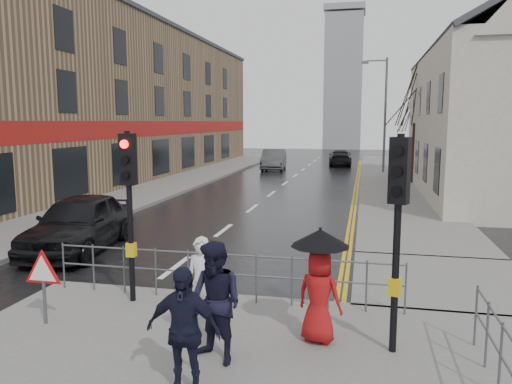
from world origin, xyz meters
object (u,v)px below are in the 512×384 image
at_px(pedestrian_d, 183,331).
at_px(car_mid, 274,159).
at_px(pedestrian_with_umbrella, 320,278).
at_px(car_parked, 79,223).
at_px(pedestrian_a, 202,283).
at_px(pedestrian_b, 216,303).

distance_m(pedestrian_d, car_mid, 32.67).
distance_m(pedestrian_with_umbrella, car_parked, 8.83).
distance_m(pedestrian_with_umbrella, pedestrian_d, 2.55).
xyz_separation_m(pedestrian_a, pedestrian_with_umbrella, (2.03, -0.09, 0.26)).
bearing_deg(car_mid, pedestrian_with_umbrella, -83.74).
distance_m(pedestrian_b, pedestrian_with_umbrella, 1.78).
xyz_separation_m(pedestrian_a, pedestrian_b, (0.59, -1.13, 0.11)).
distance_m(pedestrian_a, car_mid, 30.56).
bearing_deg(car_parked, car_mid, 80.23).
relative_size(pedestrian_a, car_mid, 0.33).
bearing_deg(pedestrian_with_umbrella, car_mid, 101.67).
height_order(pedestrian_a, pedestrian_with_umbrella, pedestrian_with_umbrella).
bearing_deg(pedestrian_d, pedestrian_b, 82.23).
distance_m(pedestrian_a, pedestrian_b, 1.28).
relative_size(pedestrian_b, pedestrian_d, 1.06).
xyz_separation_m(pedestrian_d, car_parked, (-5.76, 6.86, -0.19)).
relative_size(pedestrian_a, car_parked, 0.34).
xyz_separation_m(pedestrian_a, car_mid, (-4.24, 30.26, -0.15)).
bearing_deg(pedestrian_a, car_parked, 142.58).
xyz_separation_m(pedestrian_with_umbrella, car_parked, (-7.35, 4.88, -0.39)).
bearing_deg(car_parked, pedestrian_a, -49.36).
height_order(car_parked, car_mid, car_parked).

